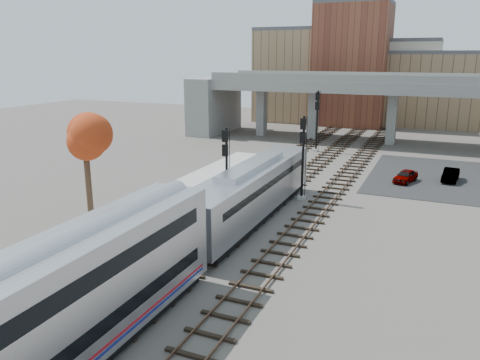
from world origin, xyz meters
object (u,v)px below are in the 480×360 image
Objects in this scene: car_a at (406,176)px; car_b at (451,175)px; signal_mast_far at (317,121)px; signal_mast_near at (226,174)px; signal_mast_mid at (303,159)px; tree at (85,139)px; locomotive at (252,190)px.

car_b is at bearing 45.41° from car_a.
signal_mast_far is 2.18× the size of car_a.
signal_mast_far reaches higher than car_a.
signal_mast_near is at bearing -90.00° from signal_mast_far.
car_a is (7.65, 9.35, -2.89)m from signal_mast_mid.
signal_mast_mid is at bearing -78.75° from signal_mast_far.
tree is (-8.74, -31.85, 2.25)m from signal_mast_far.
car_b is (15.72, -9.12, -3.25)m from signal_mast_far.
locomotive is 22.46m from car_b.
car_b is (24.47, 22.73, -5.49)m from tree.
locomotive is 2.49× the size of signal_mast_far.
signal_mast_near is 26.83m from signal_mast_far.
locomotive reaches higher than car_b.
signal_mast_near is (-2.10, 0.09, 1.02)m from locomotive.
signal_mast_far is 16.59m from car_a.
car_b is at bearing 52.55° from locomotive.
car_a is at bearing 45.15° from tree.
signal_mast_mid is 2.02× the size of car_a.
car_a is at bearing 58.36° from locomotive.
signal_mast_near is 7.45m from signal_mast_mid.
car_a is at bearing -43.76° from signal_mast_far.
tree is (-8.74, -5.03, 2.85)m from signal_mast_near.
signal_mast_far is 33.10m from tree.
signal_mast_far is at bearing 90.00° from signal_mast_near.
car_a is at bearing 52.97° from signal_mast_near.
signal_mast_far is 0.92× the size of tree.
signal_mast_mid is at bearing 41.21° from tree.
signal_mast_far is (-4.10, 20.60, 0.37)m from signal_mast_mid.
signal_mast_mid is at bearing -128.76° from car_b.
signal_mast_mid reaches higher than signal_mast_near.
locomotive is 12.53m from tree.
signal_mast_near is 10.48m from tree.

